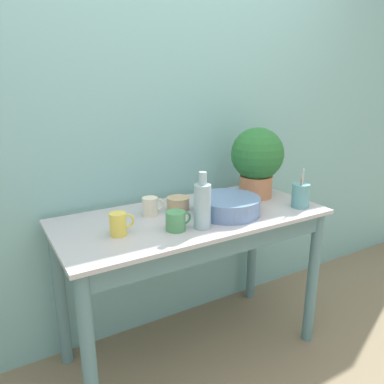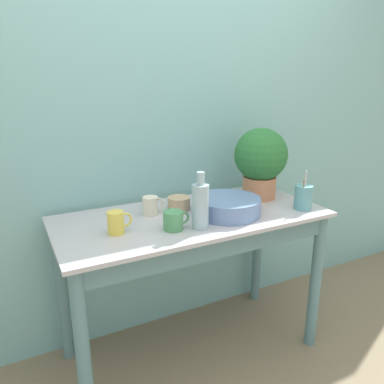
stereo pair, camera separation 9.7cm
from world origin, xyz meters
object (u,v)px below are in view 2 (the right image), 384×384
potted_plant (261,159)px  mug_cream (151,206)px  mug_yellow (116,222)px  utensil_cup (303,197)px  bowl_small_tan (179,203)px  bottle_tall (200,205)px  mug_green (174,220)px  bowl_wash_large (227,206)px

potted_plant → mug_cream: size_ratio=3.52×
potted_plant → mug_yellow: potted_plant is taller
potted_plant → utensil_cup: potted_plant is taller
utensil_cup → mug_yellow: bearing=172.3°
mug_yellow → bowl_small_tan: 0.42m
bottle_tall → mug_yellow: bottle_tall is taller
mug_yellow → potted_plant: bearing=9.0°
mug_cream → mug_yellow: 0.28m
mug_yellow → utensil_cup: (0.96, -0.13, 0.01)m
mug_green → utensil_cup: 0.72m
bottle_tall → bowl_wash_large: bearing=25.4°
bowl_wash_large → mug_cream: 0.38m
potted_plant → mug_green: bearing=-161.3°
potted_plant → bowl_small_tan: 0.53m
potted_plant → bottle_tall: bearing=-153.9°
bowl_small_tan → bottle_tall: bearing=-95.0°
bowl_wash_large → mug_yellow: 0.57m
mug_yellow → mug_green: mug_yellow is taller
mug_yellow → bowl_small_tan: bearing=23.2°
mug_yellow → utensil_cup: bearing=-7.7°
utensil_cup → mug_cream: bearing=158.6°
potted_plant → bowl_small_tan: size_ratio=3.40×
mug_yellow → bowl_small_tan: mug_yellow is taller
potted_plant → bottle_tall: potted_plant is taller
mug_yellow → mug_cream: bearing=35.5°
mug_cream → bowl_small_tan: bearing=1.3°
bottle_tall → mug_cream: 0.31m
mug_cream → mug_green: mug_cream is taller
potted_plant → mug_green: potted_plant is taller
bowl_wash_large → mug_cream: size_ratio=2.93×
utensil_cup → mug_green: bearing=175.7°
bottle_tall → mug_yellow: bearing=162.1°
potted_plant → mug_yellow: size_ratio=3.57×
mug_cream → bowl_small_tan: mug_cream is taller
bowl_wash_large → mug_green: (-0.32, -0.06, 0.00)m
potted_plant → mug_cream: potted_plant is taller
bottle_tall → utensil_cup: bottle_tall is taller
potted_plant → bottle_tall: 0.59m
potted_plant → mug_yellow: (-0.88, -0.14, -0.17)m
bowl_wash_large → mug_green: 0.33m
bottle_tall → utensil_cup: size_ratio=1.23×
potted_plant → bowl_wash_large: bearing=-153.5°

